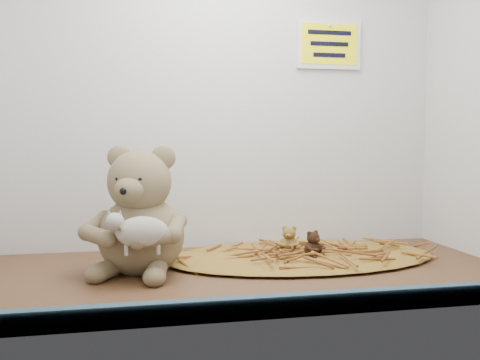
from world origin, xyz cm
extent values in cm
cube|color=#452818|center=(0.00, 0.00, 0.00)|extent=(120.00, 60.00, 0.40)
cube|color=silver|center=(0.00, 30.00, 45.00)|extent=(120.00, 0.40, 90.00)
cube|color=#365568|center=(0.00, -28.80, 1.80)|extent=(119.28, 2.20, 3.60)
ellipsoid|color=olive|center=(16.64, 11.48, 0.65)|extent=(67.16, 38.99, 1.30)
cube|color=#FFF10D|center=(30.00, 29.40, 55.00)|extent=(16.00, 1.20, 11.00)
camera|label=1|loc=(-23.45, -111.52, 29.07)|focal=40.00mm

